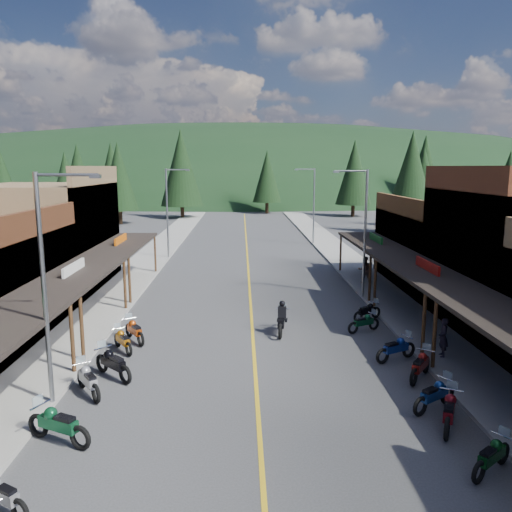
{
  "coord_description": "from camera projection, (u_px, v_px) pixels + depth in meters",
  "views": [
    {
      "loc": [
        -0.53,
        -22.29,
        8.16
      ],
      "look_at": [
        0.32,
        6.43,
        3.0
      ],
      "focal_mm": 35.0,
      "sensor_mm": 36.0,
      "label": 1
    }
  ],
  "objects": [
    {
      "name": "rider_on_bike",
      "position": [
        282.0,
        320.0,
        24.6
      ],
      "size": [
        1.11,
        2.4,
        1.76
      ],
      "rotation": [
        0.0,
        0.0,
        -0.15
      ],
      "color": "black",
      "rests_on": "ground"
    },
    {
      "name": "shop_west_3",
      "position": [
        44.0,
        237.0,
        33.49
      ],
      "size": [
        10.9,
        10.2,
        8.2
      ],
      "color": "brown",
      "rests_on": "ground"
    },
    {
      "name": "bike_east_7",
      "position": [
        396.0,
        347.0,
        21.15
      ],
      "size": [
        2.18,
        1.57,
        1.2
      ],
      "primitive_type": null,
      "rotation": [
        0.0,
        0.0,
        -1.1
      ],
      "color": "navy",
      "rests_on": "ground"
    },
    {
      "name": "centerline",
      "position": [
        248.0,
        262.0,
        43.07
      ],
      "size": [
        0.15,
        90.0,
        0.01
      ],
      "primitive_type": "cube",
      "color": "gold",
      "rests_on": "ground"
    },
    {
      "name": "bike_west_7",
      "position": [
        123.0,
        340.0,
        22.21
      ],
      "size": [
        1.63,
        2.0,
        1.12
      ],
      "primitive_type": null,
      "rotation": [
        0.0,
        0.0,
        0.58
      ],
      "color": "#9E590B",
      "rests_on": "ground"
    },
    {
      "name": "pedestrian_east_a",
      "position": [
        443.0,
        337.0,
        21.23
      ],
      "size": [
        0.48,
        0.66,
        1.68
      ],
      "primitive_type": "imported",
      "rotation": [
        0.0,
        0.0,
        -1.71
      ],
      "color": "black",
      "rests_on": "sidewalk_east"
    },
    {
      "name": "streetlight_3",
      "position": [
        313.0,
        202.0,
        52.32
      ],
      "size": [
        2.16,
        0.18,
        8.0
      ],
      "color": "gray",
      "rests_on": "ground"
    },
    {
      "name": "pine_7",
      "position": [
        78.0,
        172.0,
        95.96
      ],
      "size": [
        5.88,
        5.88,
        12.5
      ],
      "color": "black",
      "rests_on": "ground"
    },
    {
      "name": "pine_11",
      "position": [
        411.0,
        175.0,
        60.09
      ],
      "size": [
        5.82,
        5.82,
        12.4
      ],
      "color": "black",
      "rests_on": "ground"
    },
    {
      "name": "streetlight_0",
      "position": [
        48.0,
        280.0,
        16.5
      ],
      "size": [
        2.16,
        0.18,
        8.0
      ],
      "color": "gray",
      "rests_on": "ground"
    },
    {
      "name": "pine_0",
      "position": [
        2.0,
        177.0,
        82.09
      ],
      "size": [
        5.04,
        5.04,
        11.0
      ],
      "color": "black",
      "rests_on": "ground"
    },
    {
      "name": "bike_west_8",
      "position": [
        134.0,
        330.0,
        23.45
      ],
      "size": [
        1.74,
        2.15,
        1.2
      ],
      "primitive_type": null,
      "rotation": [
        0.0,
        0.0,
        0.57
      ],
      "color": "#A73B0B",
      "rests_on": "ground"
    },
    {
      "name": "pedestrian_east_b",
      "position": [
        365.0,
        270.0,
        34.73
      ],
      "size": [
        0.92,
        0.56,
        1.86
      ],
      "primitive_type": "imported",
      "rotation": [
        0.0,
        0.0,
        3.1
      ],
      "color": "brown",
      "rests_on": "sidewalk_east"
    },
    {
      "name": "pine_5",
      "position": [
        424.0,
        168.0,
        93.8
      ],
      "size": [
        6.72,
        6.72,
        14.0
      ],
      "color": "black",
      "rests_on": "ground"
    },
    {
      "name": "bike_west_6",
      "position": [
        113.0,
        362.0,
        19.39
      ],
      "size": [
        2.21,
        2.18,
        1.33
      ],
      "primitive_type": null,
      "rotation": [
        0.0,
        0.0,
        0.8
      ],
      "color": "black",
      "rests_on": "ground"
    },
    {
      "name": "bike_east_9",
      "position": [
        367.0,
        311.0,
        26.74
      ],
      "size": [
        1.96,
        1.59,
        1.1
      ],
      "primitive_type": null,
      "rotation": [
        0.0,
        0.0,
        -0.99
      ],
      "color": "black",
      "rests_on": "ground"
    },
    {
      "name": "streetlight_2",
      "position": [
        363.0,
        228.0,
        30.67
      ],
      "size": [
        2.16,
        0.18,
        8.0
      ],
      "color": "gray",
      "rests_on": "ground"
    },
    {
      "name": "pine_4",
      "position": [
        354.0,
        172.0,
        81.66
      ],
      "size": [
        5.88,
        5.88,
        12.5
      ],
      "color": "black",
      "rests_on": "ground"
    },
    {
      "name": "pine_10",
      "position": [
        118.0,
        176.0,
        70.87
      ],
      "size": [
        5.38,
        5.38,
        11.6
      ],
      "color": "black",
      "rests_on": "ground"
    },
    {
      "name": "pine_9",
      "position": [
        423.0,
        180.0,
        67.23
      ],
      "size": [
        4.93,
        4.93,
        10.8
      ],
      "color": "black",
      "rests_on": "ground"
    },
    {
      "name": "bike_west_5",
      "position": [
        88.0,
        379.0,
        17.94
      ],
      "size": [
        1.84,
        2.19,
        1.24
      ],
      "primitive_type": null,
      "rotation": [
        0.0,
        0.0,
        0.61
      ],
      "color": "#9E9DA2",
      "rests_on": "ground"
    },
    {
      "name": "pine_6",
      "position": [
        509.0,
        176.0,
        86.54
      ],
      "size": [
        5.04,
        5.04,
        11.0
      ],
      "color": "black",
      "rests_on": "ground"
    },
    {
      "name": "pine_1",
      "position": [
        112.0,
        172.0,
        90.29
      ],
      "size": [
        5.88,
        5.88,
        12.5
      ],
      "color": "black",
      "rests_on": "ground"
    },
    {
      "name": "streetlight_1",
      "position": [
        169.0,
        209.0,
        44.05
      ],
      "size": [
        2.16,
        0.18,
        8.0
      ],
      "color": "gray",
      "rests_on": "ground"
    },
    {
      "name": "bike_east_3",
      "position": [
        492.0,
        455.0,
        13.35
      ],
      "size": [
        1.91,
        1.68,
        1.1
      ],
      "primitive_type": null,
      "rotation": [
        0.0,
        0.0,
        -0.91
      ],
      "color": "#0B3914",
      "rests_on": "ground"
    },
    {
      "name": "sidewalk_west",
      "position": [
        147.0,
        262.0,
        42.8
      ],
      "size": [
        3.4,
        94.0,
        0.15
      ],
      "primitive_type": "cube",
      "color": "gray",
      "rests_on": "ground"
    },
    {
      "name": "sidewalk_east",
      "position": [
        348.0,
        261.0,
        43.31
      ],
      "size": [
        3.4,
        94.0,
        0.15
      ],
      "primitive_type": "cube",
      "color": "gray",
      "rests_on": "ground"
    },
    {
      "name": "bike_east_6",
      "position": [
        420.0,
        364.0,
        19.3
      ],
      "size": [
        1.85,
        2.13,
        1.22
      ],
      "primitive_type": null,
      "rotation": [
        0.0,
        0.0,
        -0.65
      ],
      "color": "maroon",
      "rests_on": "ground"
    },
    {
      "name": "bike_west_3",
      "position": [
        1.0,
        493.0,
        11.81
      ],
      "size": [
        1.91,
        1.48,
        1.06
      ],
      "primitive_type": null,
      "rotation": [
        0.0,
        0.0,
        1.04
      ],
      "color": "gray",
      "rests_on": "ground"
    },
    {
      "name": "pine_2",
      "position": [
        181.0,
        168.0,
        78.75
      ],
      "size": [
        6.72,
        6.72,
        14.0
      ],
      "color": "black",
      "rests_on": "ground"
    },
    {
      "name": "bike_east_5",
      "position": [
        435.0,
        394.0,
        16.85
      ],
      "size": [
        2.12,
        1.73,
        1.19
      ],
      "primitive_type": null,
      "rotation": [
        0.0,
        0.0,
        -0.99
      ],
      "color": "navy",
      "rests_on": "ground"
    },
    {
      "name": "bike_east_4",
      "position": [
        449.0,
        410.0,
        15.68
      ],
      "size": [
        1.64,
        2.29,
        1.25
      ],
      "primitive_type": null,
      "rotation": [
        0.0,
        0.0,
        -0.47
      ],
      "color": "maroon",
      "rests_on": "ground"
    },
    {
      "name": "pine_8",
      "position": [
        66.0,
        185.0,
        61.05
      ],
      "size": [
        4.48,
        4.48,
        10.0
      ],
      "color": "black",
      "rests_on": "ground"
    },
    {
      "name": "shop_east_3",
      "position": [
        448.0,
        249.0,
        34.46
      ],
      "size": [
        10.9,
        10.2,
        6.2
      ],
      "color": "#4C2D16",
      "rests_on": "ground"
    },
    {
      "name": "ground",
      "position": [
        253.0,
        343.0,
        23.39
      ],
      "size": [
        220.0,
        220.0,
        0.0
      ],
      "primitive_type": "plane",
      "color": "#38383A",
      "rests_on": "ground"
    },
    {
      "name": "pine_3",
      "position": [
        267.0,
        176.0,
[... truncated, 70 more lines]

